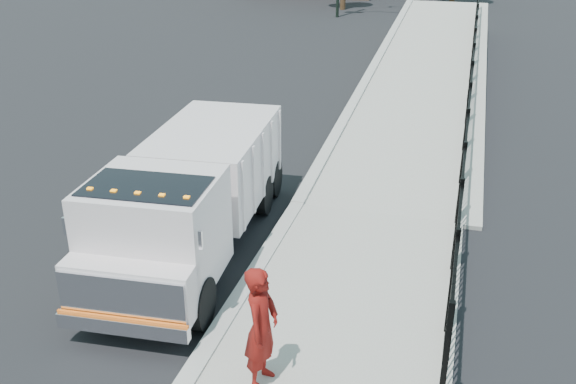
# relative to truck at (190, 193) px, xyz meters

# --- Properties ---
(ground) EXTENTS (120.00, 120.00, 0.00)m
(ground) POSITION_rel_truck_xyz_m (1.48, -1.46, -1.30)
(ground) COLOR black
(ground) RESTS_ON ground
(curb) EXTENTS (0.30, 12.00, 0.16)m
(curb) POSITION_rel_truck_xyz_m (1.48, -3.46, -1.22)
(curb) COLOR #ADAAA3
(curb) RESTS_ON ground
(ramp) EXTENTS (3.95, 24.06, 3.19)m
(ramp) POSITION_rel_truck_xyz_m (3.60, 14.54, -1.30)
(ramp) COLOR #9E998E
(ramp) RESTS_ON ground
(iron_fence) EXTENTS (0.10, 28.00, 1.80)m
(iron_fence) POSITION_rel_truck_xyz_m (5.03, 10.54, -0.40)
(iron_fence) COLOR black
(iron_fence) RESTS_ON ground
(truck) EXTENTS (2.66, 6.91, 2.32)m
(truck) POSITION_rel_truck_xyz_m (0.00, 0.00, 0.00)
(truck) COLOR black
(truck) RESTS_ON ground
(worker) EXTENTS (0.48, 0.70, 1.87)m
(worker) POSITION_rel_truck_xyz_m (2.54, -3.40, -0.25)
(worker) COLOR maroon
(worker) RESTS_ON sidewalk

